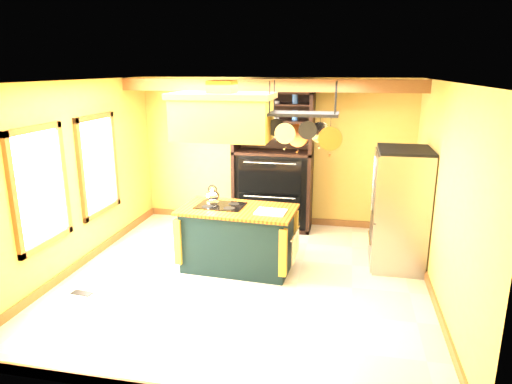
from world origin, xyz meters
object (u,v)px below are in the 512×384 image
(kitchen_island, at_px, (238,238))
(refrigerator, at_px, (399,212))
(hutch, at_px, (273,177))
(range_hood, at_px, (222,115))
(pot_rack, at_px, (304,123))

(kitchen_island, xyz_separation_m, refrigerator, (2.28, 0.55, 0.37))
(kitchen_island, xyz_separation_m, hutch, (0.20, 1.90, 0.48))
(range_hood, relative_size, refrigerator, 0.81)
(hutch, bearing_deg, refrigerator, -32.87)
(range_hood, bearing_deg, refrigerator, 12.59)
(pot_rack, distance_m, refrigerator, 1.98)
(range_hood, distance_m, pot_rack, 1.12)
(refrigerator, bearing_deg, hutch, 147.13)
(range_hood, bearing_deg, hutch, 78.15)
(kitchen_island, distance_m, refrigerator, 2.38)
(refrigerator, xyz_separation_m, hutch, (-2.08, 1.35, 0.11))
(range_hood, height_order, hutch, range_hood)
(kitchen_island, xyz_separation_m, range_hood, (-0.20, -0.00, 1.77))
(hutch, bearing_deg, pot_rack, -69.42)
(kitchen_island, height_order, range_hood, range_hood)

